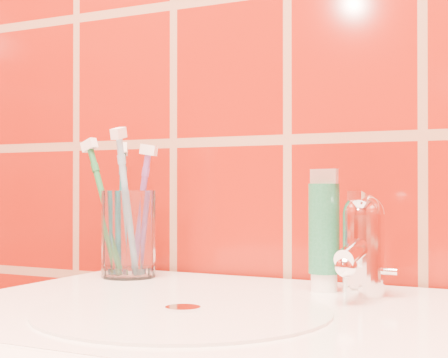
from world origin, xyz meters
The scene contains 7 objects.
glass_tumbler centered at (-0.20, 1.11, 0.91)m, with size 0.07×0.07×0.12m, color white.
toothpaste_tube centered at (0.08, 1.11, 0.92)m, with size 0.04×0.04×0.15m.
faucet centered at (0.14, 1.09, 0.91)m, with size 0.05×0.11×0.12m.
toothbrush_0 centered at (-0.19, 1.09, 0.95)m, with size 0.03×0.07×0.21m, color #79B4D7, non-canonical shape.
toothbrush_1 centered at (-0.22, 1.12, 0.94)m, with size 0.05×0.06×0.19m, color #0C5A66, non-canonical shape.
toothbrush_2 centered at (-0.24, 1.10, 0.95)m, with size 0.09×0.04×0.20m, color #1D6C37, non-canonical shape.
toothbrush_3 centered at (-0.19, 1.12, 0.94)m, with size 0.05×0.03×0.19m, color #754492, non-canonical shape.
Camera 1 is at (0.34, 0.31, 0.98)m, focal length 55.00 mm.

